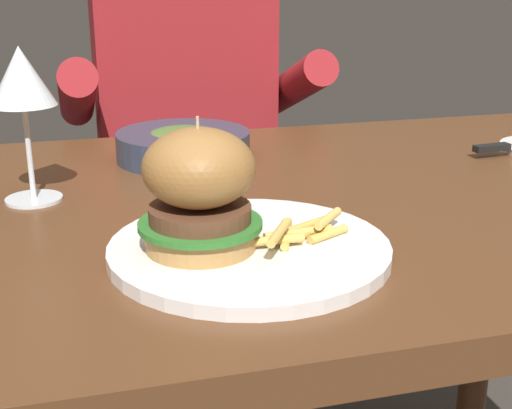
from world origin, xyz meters
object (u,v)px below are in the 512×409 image
burger_sandwich (199,190)px  wine_glass (22,82)px  main_plate (245,250)px  soup_bowl (185,144)px  diner_person (187,183)px

burger_sandwich → wine_glass: size_ratio=0.69×
burger_sandwich → wine_glass: (-0.17, 0.24, 0.07)m
main_plate → burger_sandwich: burger_sandwich is taller
soup_bowl → burger_sandwich: bearing=-97.5°
burger_sandwich → diner_person: 0.89m
main_plate → soup_bowl: (0.01, 0.39, 0.02)m
main_plate → wine_glass: size_ratio=1.50×
main_plate → wine_glass: (-0.21, 0.24, 0.14)m
burger_sandwich → soup_bowl: burger_sandwich is taller
main_plate → wine_glass: 0.35m
wine_glass → soup_bowl: 0.29m
burger_sandwich → main_plate: bearing=-1.5°
main_plate → burger_sandwich: (-0.04, 0.00, 0.07)m
wine_glass → soup_bowl: bearing=34.5°
wine_glass → diner_person: size_ratio=0.16×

